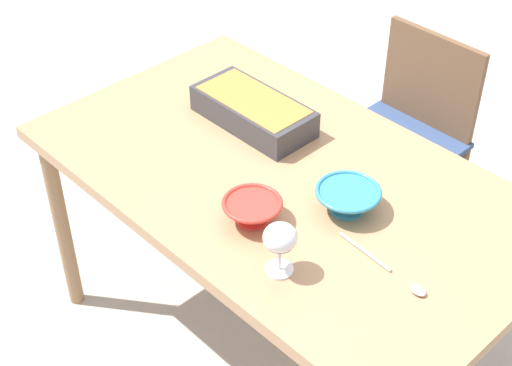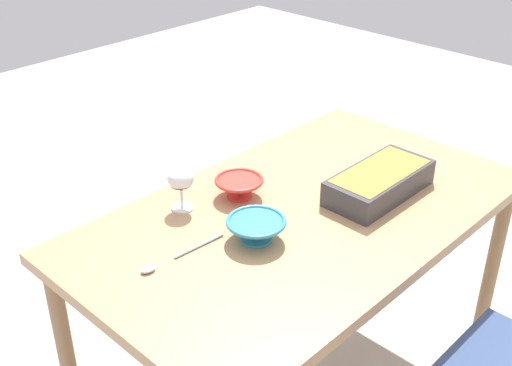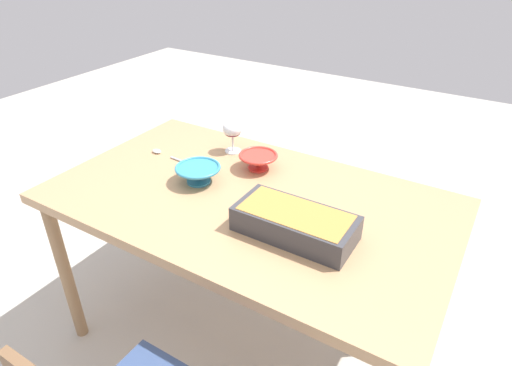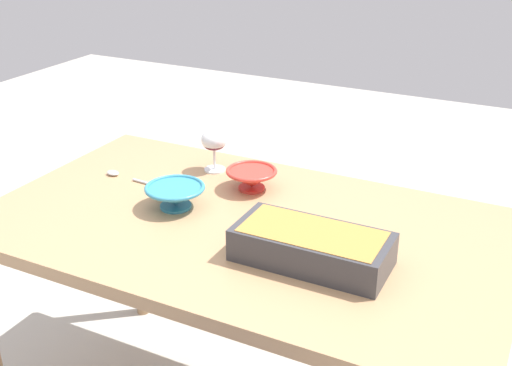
{
  "view_description": "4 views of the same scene",
  "coord_description": "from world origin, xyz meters",
  "px_view_note": "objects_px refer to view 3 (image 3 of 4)",
  "views": [
    {
      "loc": [
        1.18,
        -1.24,
        2.1
      ],
      "look_at": [
        0.05,
        -0.16,
        0.85
      ],
      "focal_mm": 54.09,
      "sensor_mm": 36.0,
      "label": 1
    },
    {
      "loc": [
        1.35,
        1.1,
        1.83
      ],
      "look_at": [
        0.06,
        -0.15,
        0.83
      ],
      "focal_mm": 45.51,
      "sensor_mm": 36.0,
      "label": 2
    },
    {
      "loc": [
        -0.74,
        1.15,
        1.63
      ],
      "look_at": [
        -0.0,
        -0.05,
        0.8
      ],
      "focal_mm": 30.84,
      "sensor_mm": 36.0,
      "label": 3
    },
    {
      "loc": [
        -0.74,
        1.39,
        1.6
      ],
      "look_at": [
        0.03,
        -0.13,
        0.83
      ],
      "focal_mm": 44.62,
      "sensor_mm": 36.0,
      "label": 4
    }
  ],
  "objects_px": {
    "casserole_dish": "(295,222)",
    "mixing_bowl": "(198,173)",
    "wine_glass": "(232,131)",
    "small_bowl": "(258,160)",
    "serving_spoon": "(167,155)",
    "dining_table": "(248,213)"
  },
  "relations": [
    {
      "from": "mixing_bowl",
      "to": "serving_spoon",
      "type": "height_order",
      "value": "mixing_bowl"
    },
    {
      "from": "wine_glass",
      "to": "dining_table",
      "type": "bearing_deg",
      "value": 132.42
    },
    {
      "from": "dining_table",
      "to": "serving_spoon",
      "type": "distance_m",
      "value": 0.48
    },
    {
      "from": "wine_glass",
      "to": "small_bowl",
      "type": "xyz_separation_m",
      "value": [
        -0.18,
        0.08,
        -0.06
      ]
    },
    {
      "from": "mixing_bowl",
      "to": "serving_spoon",
      "type": "relative_size",
      "value": 0.62
    },
    {
      "from": "mixing_bowl",
      "to": "wine_glass",
      "type": "bearing_deg",
      "value": -83.05
    },
    {
      "from": "dining_table",
      "to": "mixing_bowl",
      "type": "relative_size",
      "value": 8.35
    },
    {
      "from": "mixing_bowl",
      "to": "dining_table",
      "type": "bearing_deg",
      "value": -177.6
    },
    {
      "from": "casserole_dish",
      "to": "mixing_bowl",
      "type": "height_order",
      "value": "casserole_dish"
    },
    {
      "from": "wine_glass",
      "to": "mixing_bowl",
      "type": "height_order",
      "value": "wine_glass"
    },
    {
      "from": "casserole_dish",
      "to": "mixing_bowl",
      "type": "distance_m",
      "value": 0.48
    },
    {
      "from": "wine_glass",
      "to": "serving_spoon",
      "type": "xyz_separation_m",
      "value": [
        0.21,
        0.19,
        -0.09
      ]
    },
    {
      "from": "small_bowl",
      "to": "serving_spoon",
      "type": "bearing_deg",
      "value": 16.04
    },
    {
      "from": "casserole_dish",
      "to": "mixing_bowl",
      "type": "xyz_separation_m",
      "value": [
        0.47,
        -0.1,
        -0.01
      ]
    },
    {
      "from": "dining_table",
      "to": "small_bowl",
      "type": "distance_m",
      "value": 0.24
    },
    {
      "from": "casserole_dish",
      "to": "small_bowl",
      "type": "xyz_separation_m",
      "value": [
        0.33,
        -0.32,
        -0.01
      ]
    },
    {
      "from": "dining_table",
      "to": "serving_spoon",
      "type": "xyz_separation_m",
      "value": [
        0.47,
        -0.09,
        0.08
      ]
    },
    {
      "from": "casserole_dish",
      "to": "mixing_bowl",
      "type": "relative_size",
      "value": 2.19
    },
    {
      "from": "small_bowl",
      "to": "casserole_dish",
      "type": "bearing_deg",
      "value": 136.09
    },
    {
      "from": "dining_table",
      "to": "wine_glass",
      "type": "xyz_separation_m",
      "value": [
        0.26,
        -0.28,
        0.17
      ]
    },
    {
      "from": "small_bowl",
      "to": "wine_glass",
      "type": "bearing_deg",
      "value": -23.55
    },
    {
      "from": "dining_table",
      "to": "mixing_bowl",
      "type": "height_order",
      "value": "mixing_bowl"
    }
  ]
}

